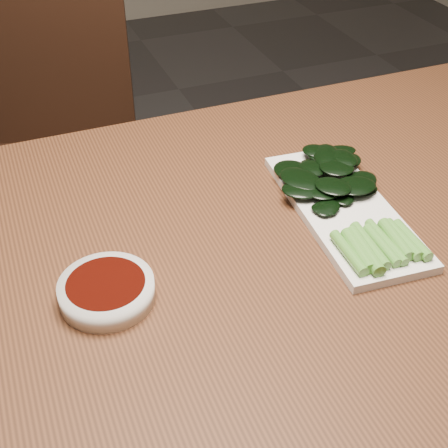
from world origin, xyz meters
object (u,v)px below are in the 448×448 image
serving_plate (344,210)px  gai_lan (339,191)px  table (230,277)px  sauce_bowl (107,290)px

serving_plate → gai_lan: 0.03m
table → sauce_bowl: size_ratio=11.38×
table → serving_plate: 0.20m
table → sauce_bowl: bearing=-165.1°
sauce_bowl → gai_lan: bearing=11.0°
sauce_bowl → serving_plate: bearing=7.2°
sauce_bowl → table: bearing=14.9°
serving_plate → sauce_bowl: bearing=-172.8°
table → serving_plate: serving_plate is taller
sauce_bowl → serving_plate: size_ratio=0.36×
table → gai_lan: gai_lan is taller
sauce_bowl → serving_plate: 0.38m
serving_plate → gai_lan: size_ratio=1.04×
table → sauce_bowl: 0.22m
sauce_bowl → gai_lan: gai_lan is taller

